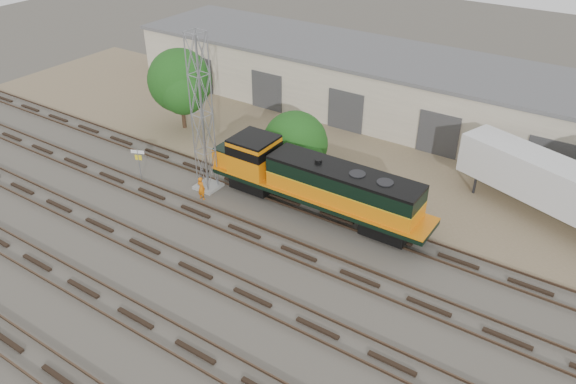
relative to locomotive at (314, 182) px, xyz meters
The scene contains 11 objects.
ground 6.62m from the locomotive, 73.67° to the right, with size 140.00×140.00×0.00m, color #47423A.
dirt_strip 9.42m from the locomotive, 78.95° to the left, with size 80.00×16.00×0.02m, color #726047.
tracks 9.40m from the locomotive, 78.95° to the right, with size 80.00×20.40×0.28m.
warehouse 17.08m from the locomotive, 83.94° to the left, with size 58.40×10.40×5.30m.
locomotive is the anchor object (origin of this frame).
signal_tower 8.41m from the locomotive, 168.16° to the right, with size 1.61×1.61×10.92m.
sign_post 12.77m from the locomotive, 164.36° to the right, with size 0.93×0.40×2.41m.
worker 7.72m from the locomotive, 157.05° to the right, with size 0.61×0.40×1.67m, color #D1630B.
semi_trailer 15.17m from the locomotive, 27.87° to the left, with size 13.16×6.88×4.02m.
tree_west 16.28m from the locomotive, 163.43° to the left, with size 5.45×5.19×6.79m.
tree_mid 5.33m from the locomotive, 135.12° to the left, with size 5.00×4.77×4.77m.
Camera 1 is at (13.90, -20.48, 20.29)m, focal length 35.00 mm.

